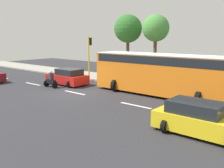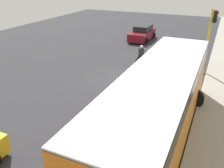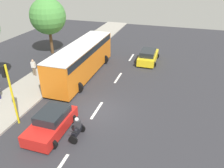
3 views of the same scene
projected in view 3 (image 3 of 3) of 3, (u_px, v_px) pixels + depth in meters
The scene contains 12 objects.
ground_plane at pixel (97, 111), 17.15m from camera, with size 40.00×60.00×0.10m, color #2D2D33.
sidewalk at pixel (21, 96), 18.95m from camera, with size 4.00×60.00×0.15m, color #9E998E.
lane_stripe_far_north at pixel (131, 57), 27.26m from camera, with size 0.20×2.40×0.01m, color white.
lane_stripe_north at pixel (118, 78), 22.19m from camera, with size 0.20×2.40×0.01m, color white.
lane_stripe_mid at pixel (97, 110), 17.13m from camera, with size 0.20×2.40×0.01m, color white.
car_red at pixel (52, 123), 14.62m from camera, with size 2.37×4.08×1.52m.
car_yellow_cab at pixel (148, 56), 25.61m from camera, with size 2.29×4.32×1.52m.
city_bus at pixel (82, 58), 22.03m from camera, with size 3.20×11.00×3.16m.
motorcycle at pixel (77, 130), 14.10m from camera, with size 0.60×1.30×1.53m.
pedestrian_by_tree at pixel (34, 67), 21.99m from camera, with size 0.40×0.24×1.69m.
traffic_light_corner at pixel (9, 87), 14.40m from camera, with size 0.49×0.24×4.50m.
street_tree_north at pixel (48, 16), 26.51m from camera, with size 4.32×4.32×6.84m.
Camera 3 is at (-5.37, 13.19, 9.80)m, focal length 35.33 mm.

